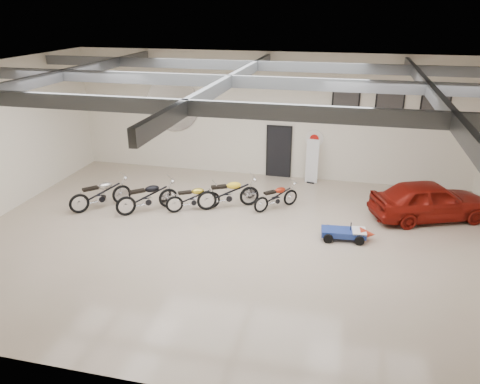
% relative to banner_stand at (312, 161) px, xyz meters
% --- Properties ---
extents(floor, '(16.00, 12.00, 0.01)m').
position_rel_banner_stand_xyz_m(floor, '(-1.90, -5.50, -0.91)').
color(floor, tan).
rests_on(floor, ground).
extents(ceiling, '(16.00, 12.00, 0.01)m').
position_rel_banner_stand_xyz_m(ceiling, '(-1.90, -5.50, 4.09)').
color(ceiling, gray).
rests_on(ceiling, back_wall).
extents(back_wall, '(16.00, 0.02, 5.00)m').
position_rel_banner_stand_xyz_m(back_wall, '(-1.90, 0.50, 1.59)').
color(back_wall, silver).
rests_on(back_wall, floor).
extents(ceiling_beams, '(15.80, 11.80, 0.32)m').
position_rel_banner_stand_xyz_m(ceiling_beams, '(-1.90, -5.50, 3.84)').
color(ceiling_beams, '#525659').
rests_on(ceiling_beams, ceiling).
extents(door, '(0.92, 0.08, 2.10)m').
position_rel_banner_stand_xyz_m(door, '(-1.40, 0.45, 0.14)').
color(door, black).
rests_on(door, back_wall).
extents(logo_plaque, '(2.30, 0.06, 1.16)m').
position_rel_banner_stand_xyz_m(logo_plaque, '(-5.90, 0.45, 1.89)').
color(logo_plaque, silver).
rests_on(logo_plaque, back_wall).
extents(poster_left, '(1.05, 0.08, 1.35)m').
position_rel_banner_stand_xyz_m(poster_left, '(1.10, 0.46, 2.19)').
color(poster_left, black).
rests_on(poster_left, back_wall).
extents(poster_mid, '(1.05, 0.08, 1.35)m').
position_rel_banner_stand_xyz_m(poster_mid, '(2.70, 0.46, 2.19)').
color(poster_mid, black).
rests_on(poster_mid, back_wall).
extents(poster_right, '(1.05, 0.08, 1.35)m').
position_rel_banner_stand_xyz_m(poster_right, '(4.30, 0.46, 2.19)').
color(poster_right, black).
rests_on(poster_right, back_wall).
extents(oil_sign, '(0.72, 0.10, 0.72)m').
position_rel_banner_stand_xyz_m(oil_sign, '(-0.00, 0.45, 0.79)').
color(oil_sign, white).
rests_on(oil_sign, back_wall).
extents(banner_stand, '(0.52, 0.27, 1.82)m').
position_rel_banner_stand_xyz_m(banner_stand, '(0.00, 0.00, 0.00)').
color(banner_stand, white).
rests_on(banner_stand, floor).
extents(motorcycle_silver, '(1.95, 2.02, 1.11)m').
position_rel_banner_stand_xyz_m(motorcycle_silver, '(-6.91, -4.23, -0.35)').
color(motorcycle_silver, silver).
rests_on(motorcycle_silver, floor).
extents(motorcycle_black, '(2.05, 1.92, 1.12)m').
position_rel_banner_stand_xyz_m(motorcycle_black, '(-5.22, -4.11, -0.35)').
color(motorcycle_black, silver).
rests_on(motorcycle_black, floor).
extents(motorcycle_gold, '(1.90, 1.45, 0.97)m').
position_rel_banner_stand_xyz_m(motorcycle_gold, '(-3.71, -3.67, -0.43)').
color(motorcycle_gold, silver).
rests_on(motorcycle_gold, floor).
extents(motorcycle_yellow, '(2.24, 1.65, 1.14)m').
position_rel_banner_stand_xyz_m(motorcycle_yellow, '(-2.59, -3.16, -0.34)').
color(motorcycle_yellow, silver).
rests_on(motorcycle_yellow, floor).
extents(motorcycle_red, '(1.66, 1.64, 0.93)m').
position_rel_banner_stand_xyz_m(motorcycle_red, '(-0.95, -2.86, -0.45)').
color(motorcycle_red, silver).
rests_on(motorcycle_red, floor).
extents(go_kart, '(1.69, 0.87, 0.59)m').
position_rel_banner_stand_xyz_m(go_kart, '(1.55, -4.65, -0.62)').
color(go_kart, navy).
rests_on(go_kart, floor).
extents(vintage_car, '(2.88, 4.17, 1.32)m').
position_rel_banner_stand_xyz_m(vintage_car, '(4.10, -2.48, -0.25)').
color(vintage_car, maroon).
rests_on(vintage_car, floor).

